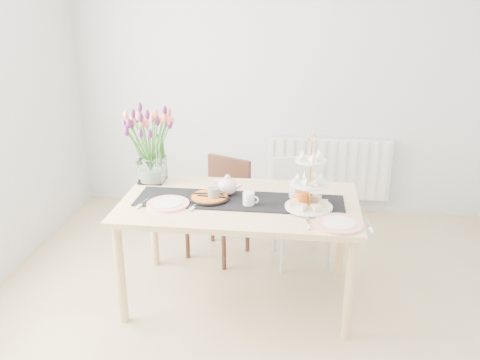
# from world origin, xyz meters

# --- Properties ---
(room_shell) EXTENTS (4.50, 4.50, 4.50)m
(room_shell) POSITION_xyz_m (0.00, 0.00, 1.30)
(room_shell) COLOR tan
(room_shell) RESTS_ON ground
(radiator) EXTENTS (1.20, 0.08, 0.60)m
(radiator) POSITION_xyz_m (0.50, 2.19, 0.45)
(radiator) COLOR white
(radiator) RESTS_ON room_shell
(dining_table) EXTENTS (1.60, 0.90, 0.75)m
(dining_table) POSITION_xyz_m (-0.17, 0.55, 0.67)
(dining_table) COLOR tan
(dining_table) RESTS_ON ground
(chair_brown) EXTENTS (0.53, 0.53, 0.81)m
(chair_brown) POSITION_xyz_m (-0.40, 1.23, 0.47)
(chair_brown) COLOR #381A14
(chair_brown) RESTS_ON ground
(chair_white) EXTENTS (0.50, 0.50, 0.83)m
(chair_white) POSITION_xyz_m (0.23, 1.22, 0.48)
(chair_white) COLOR silver
(chair_white) RESTS_ON ground
(table_runner) EXTENTS (1.40, 0.35, 0.01)m
(table_runner) POSITION_xyz_m (-0.17, 0.55, 0.75)
(table_runner) COLOR black
(table_runner) RESTS_ON dining_table
(tulip_vase) EXTENTS (0.67, 0.67, 0.57)m
(tulip_vase) POSITION_xyz_m (-0.86, 0.85, 1.12)
(tulip_vase) COLOR silver
(tulip_vase) RESTS_ON dining_table
(cake_stand) EXTENTS (0.31, 0.31, 0.46)m
(cake_stand) POSITION_xyz_m (0.29, 0.48, 0.88)
(cake_stand) COLOR gold
(cake_stand) RESTS_ON dining_table
(teapot) EXTENTS (0.26, 0.24, 0.14)m
(teapot) POSITION_xyz_m (-0.26, 0.64, 0.82)
(teapot) COLOR white
(teapot) RESTS_ON dining_table
(cream_jug) EXTENTS (0.11, 0.11, 0.10)m
(cream_jug) POSITION_xyz_m (0.21, 0.66, 0.80)
(cream_jug) COLOR silver
(cream_jug) RESTS_ON dining_table
(tart_tin) EXTENTS (0.27, 0.27, 0.03)m
(tart_tin) POSITION_xyz_m (-0.37, 0.54, 0.77)
(tart_tin) COLOR black
(tart_tin) RESTS_ON dining_table
(mug_grey) EXTENTS (0.11, 0.11, 0.10)m
(mug_grey) POSITION_xyz_m (-0.34, 0.52, 0.80)
(mug_grey) COLOR slate
(mug_grey) RESTS_ON dining_table
(mug_white) EXTENTS (0.09, 0.09, 0.09)m
(mug_white) POSITION_xyz_m (-0.10, 0.48, 0.80)
(mug_white) COLOR silver
(mug_white) RESTS_ON dining_table
(mug_orange) EXTENTS (0.13, 0.13, 0.11)m
(mug_orange) POSITION_xyz_m (0.24, 0.50, 0.80)
(mug_orange) COLOR orange
(mug_orange) RESTS_ON dining_table
(plate_left) EXTENTS (0.35, 0.35, 0.01)m
(plate_left) POSITION_xyz_m (-0.63, 0.43, 0.76)
(plate_left) COLOR white
(plate_left) RESTS_ON dining_table
(plate_right) EXTENTS (0.33, 0.33, 0.02)m
(plate_right) POSITION_xyz_m (0.47, 0.25, 0.76)
(plate_right) COLOR silver
(plate_right) RESTS_ON dining_table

